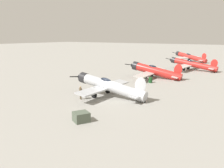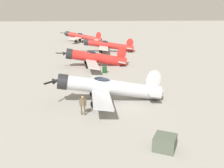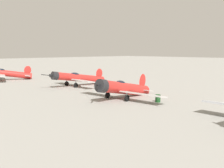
# 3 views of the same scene
# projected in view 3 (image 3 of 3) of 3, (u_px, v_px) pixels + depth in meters

# --- Properties ---
(airplane_mid_apron) EXTENTS (11.29, 13.51, 3.40)m
(airplane_mid_apron) POSITION_uv_depth(u_px,v_px,m) (123.00, 88.00, 34.70)
(airplane_mid_apron) COLOR red
(airplane_mid_apron) RESTS_ON ground_plane
(airplane_far_line) EXTENTS (12.55, 11.21, 3.01)m
(airplane_far_line) POSITION_uv_depth(u_px,v_px,m) (78.00, 78.00, 46.93)
(airplane_far_line) COLOR red
(airplane_far_line) RESTS_ON ground_plane
(airplane_outer_stand) EXTENTS (12.02, 11.17, 3.07)m
(airplane_outer_stand) POSITION_uv_depth(u_px,v_px,m) (4.00, 73.00, 56.21)
(airplane_outer_stand) COLOR red
(airplane_outer_stand) RESTS_ON ground_plane
(fuel_drum) EXTENTS (0.67, 0.67, 0.94)m
(fuel_drum) POSITION_uv_depth(u_px,v_px,m) (158.00, 98.00, 32.35)
(fuel_drum) COLOR #19471E
(fuel_drum) RESTS_ON ground_plane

